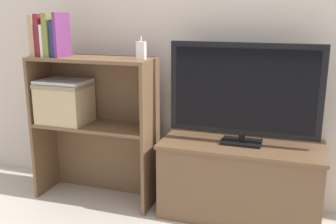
# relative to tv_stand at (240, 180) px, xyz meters

# --- Properties ---
(ground_plane) EXTENTS (16.00, 16.00, 0.00)m
(ground_plane) POSITION_rel_tv_stand_xyz_m (-0.42, -0.19, -0.22)
(ground_plane) COLOR #BCB2A3
(wall_back) EXTENTS (10.00, 0.05, 2.40)m
(wall_back) POSITION_rel_tv_stand_xyz_m (-0.42, 0.23, 0.98)
(wall_back) COLOR beige
(wall_back) RESTS_ON ground_plane
(tv_stand) EXTENTS (0.90, 0.40, 0.45)m
(tv_stand) POSITION_rel_tv_stand_xyz_m (0.00, 0.00, 0.00)
(tv_stand) COLOR brown
(tv_stand) RESTS_ON ground_plane
(tv) EXTENTS (0.82, 0.14, 0.56)m
(tv) POSITION_rel_tv_stand_xyz_m (-0.00, -0.00, 0.52)
(tv) COLOR black
(tv) RESTS_ON tv_stand
(bookshelf_lower_tier) EXTENTS (0.76, 0.28, 0.49)m
(bookshelf_lower_tier) POSITION_rel_tv_stand_xyz_m (-0.90, 0.00, 0.08)
(bookshelf_lower_tier) COLOR brown
(bookshelf_lower_tier) RESTS_ON ground_plane
(bookshelf_upper_tier) EXTENTS (0.76, 0.28, 0.41)m
(bookshelf_upper_tier) POSITION_rel_tv_stand_xyz_m (-0.90, -0.00, 0.53)
(bookshelf_upper_tier) COLOR brown
(bookshelf_upper_tier) RESTS_ON bookshelf_lower_tier
(book_tan) EXTENTS (0.03, 0.14, 0.24)m
(book_tan) POSITION_rel_tv_stand_xyz_m (-1.23, -0.09, 0.80)
(book_tan) COLOR tan
(book_tan) RESTS_ON bookshelf_upper_tier
(book_maroon) EXTENTS (0.03, 0.13, 0.25)m
(book_maroon) POSITION_rel_tv_stand_xyz_m (-1.20, -0.09, 0.80)
(book_maroon) COLOR maroon
(book_maroon) RESTS_ON bookshelf_upper_tier
(book_ivory) EXTENTS (0.02, 0.14, 0.19)m
(book_ivory) POSITION_rel_tv_stand_xyz_m (-1.17, -0.09, 0.77)
(book_ivory) COLOR silver
(book_ivory) RESTS_ON bookshelf_upper_tier
(book_olive) EXTENTS (0.04, 0.15, 0.26)m
(book_olive) POSITION_rel_tv_stand_xyz_m (-1.13, -0.09, 0.81)
(book_olive) COLOR olive
(book_olive) RESTS_ON bookshelf_upper_tier
(book_navy) EXTENTS (0.03, 0.12, 0.21)m
(book_navy) POSITION_rel_tv_stand_xyz_m (-1.09, -0.09, 0.78)
(book_navy) COLOR navy
(book_navy) RESTS_ON bookshelf_upper_tier
(book_plum) EXTENTS (0.02, 0.16, 0.26)m
(book_plum) POSITION_rel_tv_stand_xyz_m (-1.06, -0.09, 0.81)
(book_plum) COLOR #6B2D66
(book_plum) RESTS_ON bookshelf_upper_tier
(baby_monitor) EXTENTS (0.05, 0.04, 0.13)m
(baby_monitor) POSITION_rel_tv_stand_xyz_m (-0.58, -0.05, 0.73)
(baby_monitor) COLOR white
(baby_monitor) RESTS_ON bookshelf_upper_tier
(storage_basket_left) EXTENTS (0.31, 0.25, 0.25)m
(storage_basket_left) POSITION_rel_tv_stand_xyz_m (-1.09, -0.07, 0.40)
(storage_basket_left) COLOR tan
(storage_basket_left) RESTS_ON bookshelf_lower_tier
(laptop) EXTENTS (0.30, 0.23, 0.02)m
(laptop) POSITION_rel_tv_stand_xyz_m (-1.09, -0.07, 0.53)
(laptop) COLOR #BCBCC1
(laptop) RESTS_ON storage_basket_left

